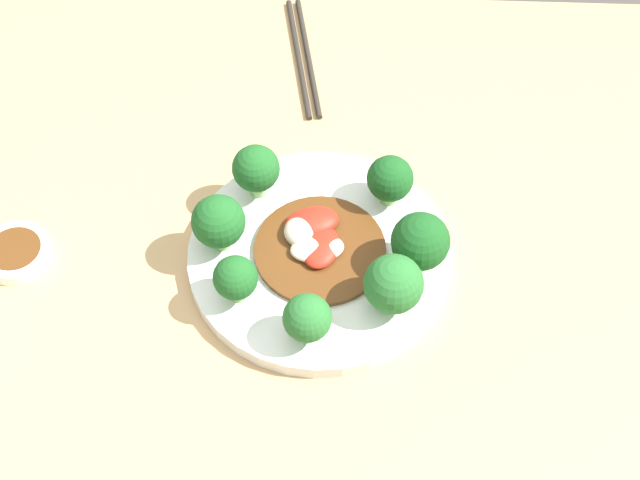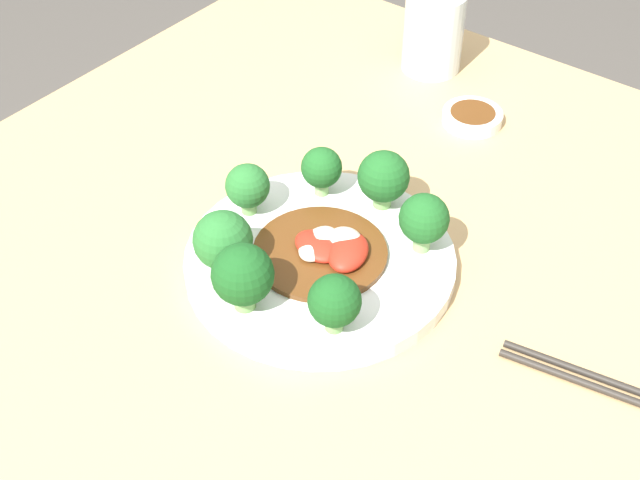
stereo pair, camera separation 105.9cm
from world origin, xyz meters
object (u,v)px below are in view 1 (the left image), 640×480
object	(u,v)px
broccoli_east	(218,222)
broccoli_southeast	(256,169)
broccoli_west	(420,242)
broccoli_southwest	(390,179)
broccoli_northwest	(393,285)
broccoli_northeast	(236,278)
plate	(320,256)
stirfry_center	(316,242)
chopsticks	(303,57)
sauce_dish	(16,252)
broccoli_north	(307,319)

from	to	relation	value
broccoli_east	broccoli_southeast	bearing A→B (deg)	-114.51
broccoli_southeast	broccoli_west	world-z (taller)	broccoli_west
broccoli_southwest	broccoli_northwest	bearing A→B (deg)	91.08
broccoli_northeast	broccoli_west	bearing A→B (deg)	-165.70
plate	stirfry_center	size ratio (longest dim) A/B	2.01
broccoli_west	chopsticks	xyz separation A→B (m)	(0.13, -0.32, -0.05)
broccoli_northeast	sauce_dish	distance (m)	0.25
broccoli_northwest	sauce_dish	size ratio (longest dim) A/B	0.92
plate	broccoli_northeast	world-z (taller)	broccoli_northeast
chopsticks	broccoli_southwest	bearing A→B (deg)	113.86
broccoli_north	chopsticks	bearing A→B (deg)	-86.39
broccoli_northwest	broccoli_north	world-z (taller)	broccoli_northwest
broccoli_southeast	broccoli_north	xyz separation A→B (m)	(-0.06, 0.18, -0.00)
broccoli_southwest	chopsticks	size ratio (longest dim) A/B	0.29
plate	broccoli_southwest	bearing A→B (deg)	-134.94
broccoli_southeast	broccoli_north	size ratio (longest dim) A/B	1.12
broccoli_northeast	broccoli_east	world-z (taller)	broccoli_east
broccoli_southwest	sauce_dish	xyz separation A→B (m)	(0.39, 0.08, -0.04)
broccoli_northeast	broccoli_southwest	size ratio (longest dim) A/B	0.93
sauce_dish	broccoli_northwest	bearing A→B (deg)	172.14
broccoli_southeast	stirfry_center	world-z (taller)	broccoli_southeast
broccoli_northeast	broccoli_north	xyz separation A→B (m)	(-0.07, 0.04, 0.00)
broccoli_north	sauce_dish	xyz separation A→B (m)	(0.31, -0.09, -0.04)
broccoli_northeast	sauce_dish	size ratio (longest dim) A/B	0.77
broccoli_northeast	broccoli_west	world-z (taller)	broccoli_west
broccoli_northwest	broccoli_southwest	size ratio (longest dim) A/B	1.11
broccoli_east	broccoli_southwest	size ratio (longest dim) A/B	1.09
broccoli_southwest	broccoli_west	bearing A→B (deg)	109.15
broccoli_southeast	broccoli_southwest	distance (m)	0.14
plate	broccoli_northwest	xyz separation A→B (m)	(-0.07, 0.06, 0.05)
stirfry_center	broccoli_southwest	bearing A→B (deg)	-139.02
broccoli_southeast	chopsticks	distance (m)	0.24
chopsticks	sauce_dish	xyz separation A→B (m)	(0.28, 0.31, 0.00)
broccoli_east	broccoli_southwest	world-z (taller)	broccoli_east
broccoli_northwest	broccoli_west	distance (m)	0.06
plate	broccoli_northeast	xyz separation A→B (m)	(0.08, 0.06, 0.04)
broccoli_southeast	chopsticks	xyz separation A→B (m)	(-0.04, -0.23, -0.05)
broccoli_north	broccoli_west	distance (m)	0.14
broccoli_north	broccoli_east	xyz separation A→B (m)	(0.09, -0.11, 0.00)
broccoli_east	broccoli_north	bearing A→B (deg)	131.74
broccoli_west	stirfry_center	xyz separation A→B (m)	(0.10, -0.02, -0.03)
broccoli_west	stirfry_center	distance (m)	0.11
broccoli_north	broccoli_east	distance (m)	0.14
broccoli_northeast	broccoli_east	xyz separation A→B (m)	(0.02, -0.06, 0.00)
broccoli_southwest	broccoli_north	bearing A→B (deg)	65.48
broccoli_southeast	broccoli_southwest	xyz separation A→B (m)	(-0.14, 0.00, -0.00)
broccoli_northeast	broccoli_northwest	distance (m)	0.15
stirfry_center	broccoli_west	bearing A→B (deg)	169.65
plate	broccoli_southwest	size ratio (longest dim) A/B	4.51
broccoli_west	sauce_dish	world-z (taller)	broccoli_west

